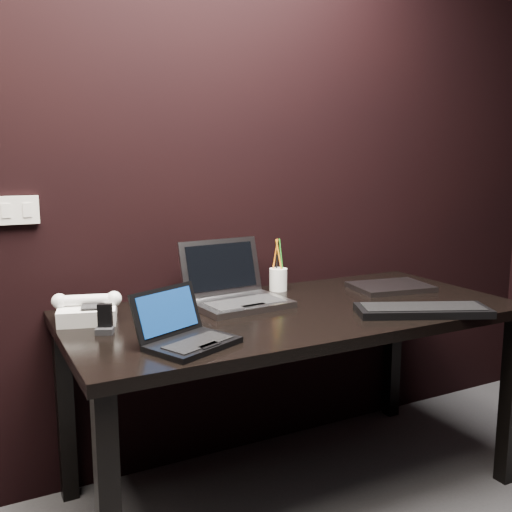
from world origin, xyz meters
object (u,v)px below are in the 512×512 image
desk (294,328)px  pen_cup (278,278)px  desk_phone (88,310)px  ext_keyboard (423,310)px  netbook (186,334)px  closed_laptop (390,287)px  mobile_phone (105,322)px  silver_laptop (236,293)px

desk → pen_cup: bearing=71.9°
desk_phone → pen_cup: (0.83, 0.12, 0.01)m
desk → ext_keyboard: (0.37, -0.28, 0.09)m
netbook → closed_laptop: (1.06, 0.30, -0.02)m
mobile_phone → desk_phone: bearing=98.1°
desk → silver_laptop: (-0.17, 0.16, 0.12)m
desk → desk_phone: 0.76m
netbook → pen_cup: bearing=39.8°
desk → mobile_phone: mobile_phone is taller
netbook → silver_laptop: size_ratio=0.87×
ext_keyboard → mobile_phone: (-1.08, 0.30, 0.02)m
ext_keyboard → closed_laptop: ext_keyboard is taller
closed_laptop → silver_laptop: bearing=174.4°
desk → closed_laptop: closed_laptop is taller
desk_phone → mobile_phone: desk_phone is taller
closed_laptop → mobile_phone: size_ratio=3.74×
ext_keyboard → desk_phone: 1.20m
desk → netbook: size_ratio=5.18×
desk → ext_keyboard: ext_keyboard is taller
pen_cup → netbook: bearing=-140.2°
netbook → silver_laptop: (0.35, 0.37, 0.01)m
desk → mobile_phone: 0.72m
desk_phone → silver_laptop: bearing=-2.2°
desk → desk_phone: size_ratio=7.08×
desk → desk_phone: desk_phone is taller
mobile_phone → ext_keyboard: bearing=-15.5°
ext_keyboard → closed_laptop: bearing=65.7°
silver_laptop → closed_laptop: 0.72m
desk_phone → pen_cup: pen_cup is taller
desk → silver_laptop: size_ratio=4.50×
netbook → desk_phone: 0.45m
netbook → ext_keyboard: size_ratio=0.65×
silver_laptop → closed_laptop: silver_laptop is taller
closed_laptop → mobile_phone: (-1.25, -0.07, 0.02)m
pen_cup → silver_laptop: bearing=-152.7°
mobile_phone → closed_laptop: bearing=3.2°
netbook → silver_laptop: bearing=47.3°
closed_laptop → desk_phone: (-1.27, 0.09, 0.03)m
netbook → pen_cup: size_ratio=1.46×
desk → mobile_phone: bearing=178.5°
desk → silver_laptop: 0.26m
mobile_phone → silver_laptop: bearing=14.6°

